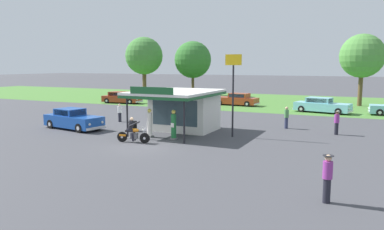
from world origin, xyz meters
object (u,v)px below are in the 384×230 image
motorcycle_with_rider (133,132)px  parked_car_back_row_centre_left (237,100)px  gas_pump_nearside (150,124)px  parked_car_back_row_right (322,106)px  featured_classic_sedan (73,120)px  parked_car_back_row_centre_right (174,101)px  gas_pump_offside (174,126)px  roadside_pole_sign (233,82)px  bystander_strolling_foreground (337,122)px  bystander_admiring_sedan (286,117)px  spare_tire_stack (133,126)px  bystander_standing_back_lot (327,177)px  bystander_chatting_near_pumps (120,112)px  parked_car_back_row_centre (121,98)px

motorcycle_with_rider → parked_car_back_row_centre_left: (-0.93, 23.26, 0.02)m
gas_pump_nearside → parked_car_back_row_right: size_ratio=0.33×
featured_classic_sedan → motorcycle_with_rider: bearing=-18.7°
motorcycle_with_rider → parked_car_back_row_centre_right: bearing=110.2°
gas_pump_offside → roadside_pole_sign: size_ratio=0.35×
bystander_strolling_foreground → roadside_pole_sign: roadside_pole_sign is taller
bystander_admiring_sedan → spare_tire_stack: bystander_admiring_sedan is taller
gas_pump_offside → parked_car_back_row_centre_left: bearing=97.4°
parked_car_back_row_centre_right → spare_tire_stack: size_ratio=7.96×
gas_pump_nearside → bystander_admiring_sedan: gas_pump_nearside is taller
bystander_standing_back_lot → spare_tire_stack: 16.90m
gas_pump_offside → bystander_chatting_near_pumps: gas_pump_offside is taller
parked_car_back_row_right → bystander_chatting_near_pumps: bystander_chatting_near_pumps is taller
parked_car_back_row_centre → roadside_pole_sign: (19.82, -15.21, 3.00)m
bystander_standing_back_lot → spare_tire_stack: bearing=147.1°
parked_car_back_row_centre → parked_car_back_row_centre_left: size_ratio=0.94×
parked_car_back_row_right → bystander_strolling_foreground: (2.25, -12.27, 0.17)m
gas_pump_offside → spare_tire_stack: (-4.13, 1.48, -0.51)m
parked_car_back_row_centre → parked_car_back_row_right: bearing=1.9°
featured_classic_sedan → bystander_standing_back_lot: size_ratio=3.04×
bystander_strolling_foreground → bystander_standing_back_lot: bearing=-87.3°
motorcycle_with_rider → roadside_pole_sign: roadside_pole_sign is taller
parked_car_back_row_right → parked_car_back_row_centre_left: 10.31m
motorcycle_with_rider → featured_classic_sedan: (-6.87, 2.32, 0.04)m
parked_car_back_row_centre → bystander_admiring_sedan: bearing=-24.8°
parked_car_back_row_centre_left → bystander_standing_back_lot: bystander_standing_back_lot is taller
parked_car_back_row_centre → parked_car_back_row_right: 23.82m
bystander_strolling_foreground → bystander_admiring_sedan: size_ratio=0.98×
bystander_strolling_foreground → roadside_pole_sign: bearing=-148.9°
parked_car_back_row_centre → spare_tire_stack: parked_car_back_row_centre is taller
gas_pump_nearside → parked_car_back_row_centre: (-14.86, 17.62, -0.20)m
motorcycle_with_rider → parked_car_back_row_centre: (-14.84, 19.59, 0.01)m
gas_pump_offside → parked_car_back_row_right: gas_pump_offside is taller
gas_pump_offside → parked_car_back_row_centre: (-16.66, 17.62, -0.20)m
bystander_chatting_near_pumps → parked_car_back_row_centre: bearing=125.1°
gas_pump_nearside → bystander_admiring_sedan: size_ratio=1.15×
featured_classic_sedan → bystander_strolling_foreground: (18.09, 5.81, 0.17)m
bystander_admiring_sedan → roadside_pole_sign: 6.18m
gas_pump_offside → parked_car_back_row_right: (7.15, 18.43, -0.17)m
parked_car_back_row_centre → parked_car_back_row_right: size_ratio=0.89×
parked_car_back_row_right → bystander_chatting_near_pumps: bearing=-137.2°
parked_car_back_row_right → bystander_chatting_near_pumps: (-14.78, -13.68, 0.10)m
gas_pump_nearside → bystander_chatting_near_pumps: 7.52m
bystander_admiring_sedan → spare_tire_stack: bearing=-149.7°
featured_classic_sedan → spare_tire_stack: size_ratio=7.25×
roadside_pole_sign → bystander_standing_back_lot: bearing=-55.7°
featured_classic_sedan → parked_car_back_row_centre_right: (0.00, 16.32, -0.04)m
parked_car_back_row_right → roadside_pole_sign: size_ratio=1.06×
motorcycle_with_rider → bystander_strolling_foreground: (11.22, 8.13, 0.22)m
bystander_admiring_sedan → roadside_pole_sign: bearing=-118.3°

